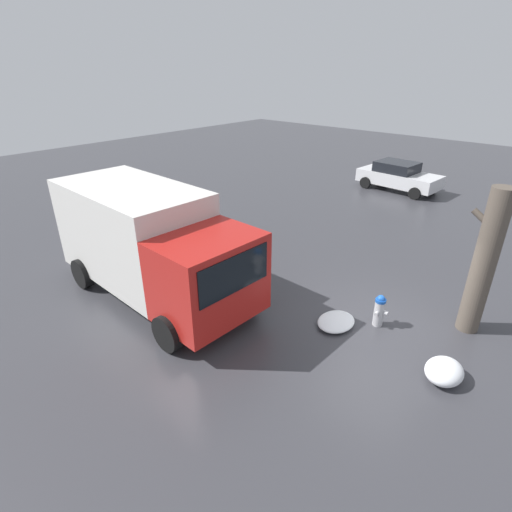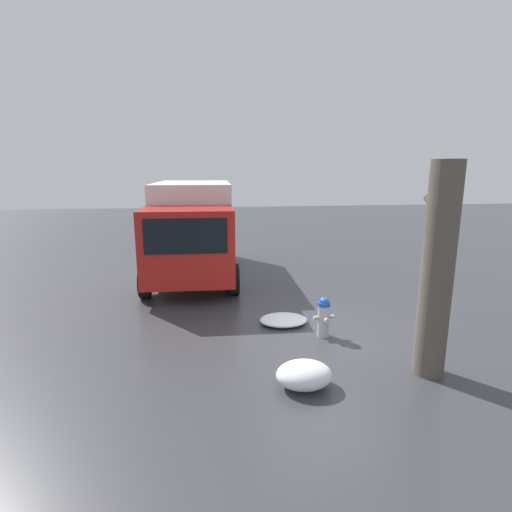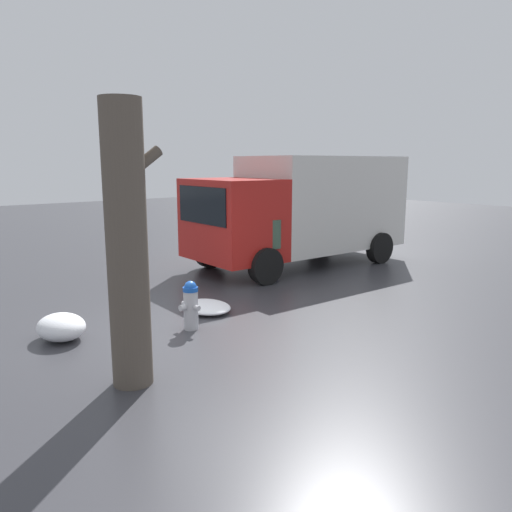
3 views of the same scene
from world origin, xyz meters
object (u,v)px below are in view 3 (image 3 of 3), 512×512
fire_hydrant (191,305)px  pedestrian (273,243)px  delivery_truck (303,207)px

fire_hydrant → pedestrian: size_ratio=0.49×
delivery_truck → pedestrian: size_ratio=3.68×
fire_hydrant → pedestrian: 4.00m
delivery_truck → pedestrian: (-2.06, -1.05, -0.70)m
delivery_truck → pedestrian: 2.41m
fire_hydrant → pedestrian: bearing=-157.4°
fire_hydrant → pedestrian: (3.52, 1.81, 0.52)m
delivery_truck → fire_hydrant: bearing=118.7°
fire_hydrant → delivery_truck: size_ratio=0.13×
fire_hydrant → delivery_truck: (5.58, 2.86, 1.22)m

